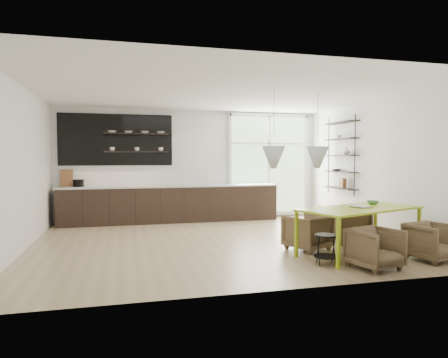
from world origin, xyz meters
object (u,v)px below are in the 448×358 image
dining_table (360,211)px  armchair_front_right (431,242)px  armchair_back_right (344,224)px  armchair_back_left (307,232)px  wire_stool (326,245)px  armchair_front_left (375,248)px

dining_table → armchair_front_right: bearing=-56.5°
armchair_back_right → armchair_back_left: bearing=19.6°
dining_table → wire_stool: 1.10m
armchair_front_left → armchair_back_left: bearing=92.2°
armchair_back_right → armchair_front_left: (-0.60, -1.84, -0.05)m
armchair_back_left → armchair_front_left: bearing=83.0°
armchair_front_right → wire_stool: (-1.76, 0.18, 0.00)m
armchair_front_left → wire_stool: bearing=133.3°
armchair_back_left → wire_stool: size_ratio=1.47×
dining_table → armchair_back_right: dining_table is taller
armchair_back_left → armchair_front_right: armchair_back_left is taller
armchair_front_left → armchair_front_right: size_ratio=1.00×
armchair_back_right → wire_stool: armchair_back_right is taller
dining_table → armchair_front_right: 1.18m
armchair_back_left → armchair_front_left: (0.42, -1.38, -0.01)m
armchair_back_right → armchair_front_right: size_ratio=1.17×
armchair_back_left → armchair_front_left: 1.44m
armchair_back_left → armchair_front_right: bearing=119.2°
armchair_front_left → wire_stool: armchair_front_left is taller
armchair_back_left → armchair_front_right: size_ratio=1.04×
dining_table → wire_stool: (-0.89, -0.48, -0.44)m
armchair_front_right → wire_stool: bearing=160.6°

